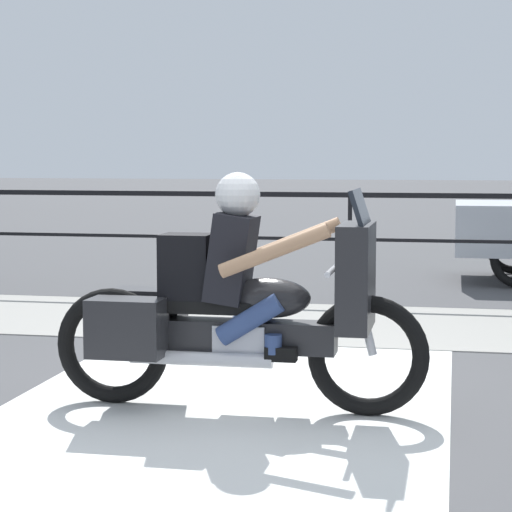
% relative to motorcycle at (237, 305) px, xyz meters
% --- Properties ---
extents(ground_plane, '(120.00, 120.00, 0.00)m').
position_rel_motorcycle_xyz_m(ground_plane, '(0.18, 0.01, -0.69)').
color(ground_plane, '#4C4C4F').
extents(sidewalk_band, '(44.00, 2.40, 0.01)m').
position_rel_motorcycle_xyz_m(sidewalk_band, '(0.18, 3.41, -0.68)').
color(sidewalk_band, '#99968E').
rests_on(sidewalk_band, ground).
extents(crosswalk_band, '(2.92, 6.00, 0.01)m').
position_rel_motorcycle_xyz_m(crosswalk_band, '(-0.08, -0.19, -0.68)').
color(crosswalk_band, silver).
rests_on(crosswalk_band, ground).
extents(fence_railing, '(36.00, 0.05, 1.22)m').
position_rel_motorcycle_xyz_m(fence_railing, '(0.18, 5.35, 0.27)').
color(fence_railing, black).
rests_on(fence_railing, ground).
extents(motorcycle, '(2.47, 0.76, 1.54)m').
position_rel_motorcycle_xyz_m(motorcycle, '(0.00, 0.00, 0.00)').
color(motorcycle, black).
rests_on(motorcycle, ground).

